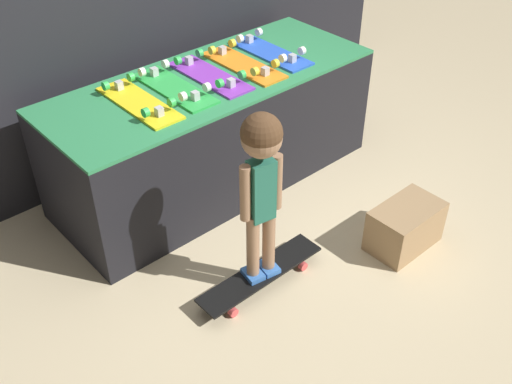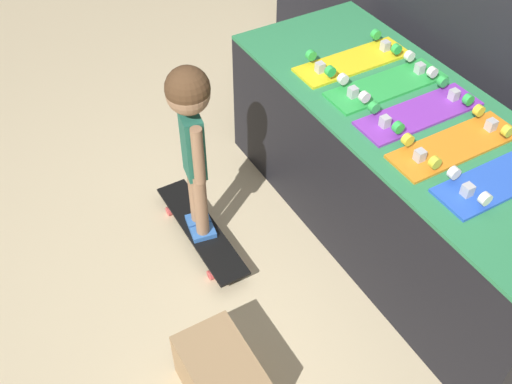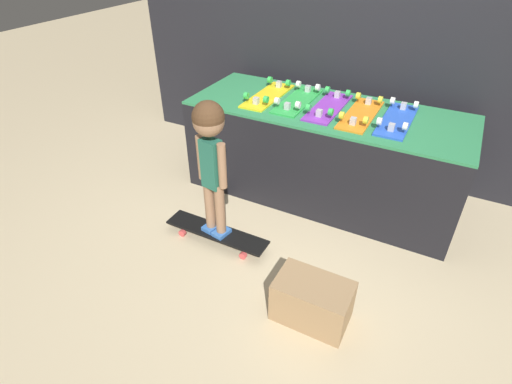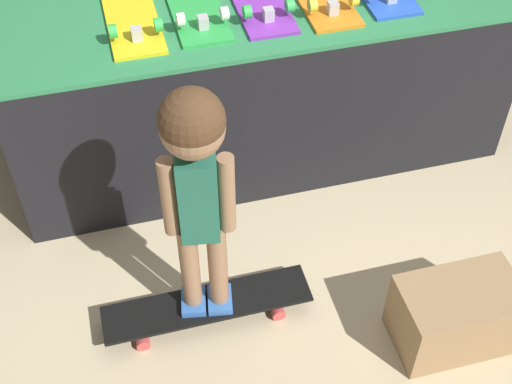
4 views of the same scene
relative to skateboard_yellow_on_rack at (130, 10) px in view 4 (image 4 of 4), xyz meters
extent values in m
plane|color=beige|center=(0.52, -0.53, -0.79)|extent=(16.00, 16.00, 0.00)
cube|color=black|center=(0.52, -0.01, -0.42)|extent=(2.16, 0.82, 0.75)
cube|color=yellow|center=(0.00, 0.00, -0.01)|extent=(0.20, 0.63, 0.01)
cube|color=#B7B7BC|center=(0.00, -0.21, 0.02)|extent=(0.04, 0.04, 0.05)
cylinder|color=green|center=(0.09, -0.21, 0.05)|extent=(0.03, 0.05, 0.05)
cylinder|color=green|center=(-0.09, -0.21, 0.05)|extent=(0.03, 0.05, 0.05)
cube|color=green|center=(0.26, 0.01, -0.01)|extent=(0.20, 0.63, 0.01)
cube|color=#B7B7BC|center=(0.26, -0.20, 0.02)|extent=(0.04, 0.04, 0.05)
cylinder|color=white|center=(0.34, -0.20, 0.05)|extent=(0.03, 0.05, 0.05)
cylinder|color=white|center=(0.17, -0.20, 0.05)|extent=(0.03, 0.05, 0.05)
cube|color=#B7B7BC|center=(0.52, -0.21, 0.02)|extent=(0.04, 0.04, 0.05)
cylinder|color=green|center=(0.60, -0.21, 0.05)|extent=(0.03, 0.05, 0.05)
cylinder|color=green|center=(0.43, -0.21, 0.05)|extent=(0.03, 0.05, 0.05)
cube|color=#B7B7BC|center=(0.77, -0.23, 0.02)|extent=(0.04, 0.04, 0.05)
cylinder|color=yellow|center=(0.69, -0.23, 0.05)|extent=(0.03, 0.05, 0.05)
cube|color=black|center=(0.07, -0.97, -0.71)|extent=(0.79, 0.17, 0.01)
cube|color=#B7B7BC|center=(0.33, -0.97, -0.74)|extent=(0.04, 0.04, 0.05)
cylinder|color=#D84C4C|center=(0.33, -0.89, -0.77)|extent=(0.05, 0.03, 0.05)
cylinder|color=#D84C4C|center=(0.33, -1.04, -0.77)|extent=(0.05, 0.03, 0.05)
cube|color=#B7B7BC|center=(-0.19, -0.97, -0.74)|extent=(0.04, 0.04, 0.05)
cylinder|color=#D84C4C|center=(-0.19, -0.89, -0.77)|extent=(0.05, 0.03, 0.05)
cylinder|color=#D84C4C|center=(-0.19, -1.04, -0.77)|extent=(0.05, 0.03, 0.05)
cube|color=#3870C6|center=(0.12, -0.98, -0.69)|extent=(0.11, 0.14, 0.03)
cylinder|color=#997051|center=(0.12, -0.98, -0.47)|extent=(0.07, 0.07, 0.40)
cube|color=#3870C6|center=(0.02, -0.96, -0.69)|extent=(0.11, 0.14, 0.03)
cylinder|color=#997051|center=(0.02, -0.96, -0.47)|extent=(0.07, 0.07, 0.40)
cube|color=#236651|center=(0.07, -0.97, -0.13)|extent=(0.14, 0.11, 0.35)
cylinder|color=#997051|center=(0.16, -0.98, -0.11)|extent=(0.06, 0.06, 0.32)
cylinder|color=#997051|center=(-0.02, -0.95, -0.11)|extent=(0.06, 0.06, 0.32)
sphere|color=#997051|center=(0.07, -0.97, 0.17)|extent=(0.20, 0.20, 0.20)
sphere|color=#4C331E|center=(0.07, -0.97, 0.20)|extent=(0.20, 0.20, 0.20)
cube|color=#A37F56|center=(0.94, -1.29, -0.65)|extent=(0.44, 0.27, 0.28)
camera|label=1|loc=(-1.53, -2.72, 1.65)|focal=42.00mm
camera|label=2|loc=(2.09, -1.79, 1.69)|focal=42.00mm
camera|label=3|loc=(1.37, -2.82, 1.19)|focal=28.00mm
camera|label=4|loc=(-0.15, -2.54, 1.53)|focal=50.00mm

